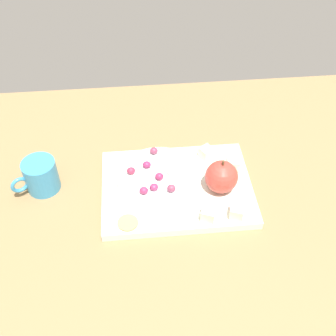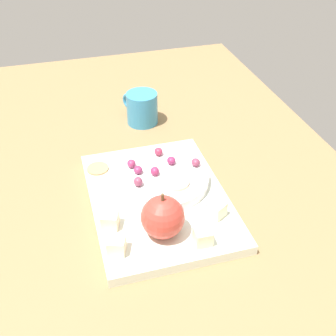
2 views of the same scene
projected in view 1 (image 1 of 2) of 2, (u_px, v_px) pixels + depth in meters
table at (161, 210)px, 92.85cm from camera, size 137.09×89.04×4.43cm
platter at (177, 188)px, 93.15cm from camera, size 32.59×24.03×1.87cm
serving_dish at (157, 179)px, 92.47cm from camera, size 18.27×18.27×1.98cm
apple_whole at (221, 177)px, 89.38cm from camera, size 7.10×7.10×7.10cm
apple_stem at (223, 163)px, 86.42cm from camera, size 0.50×0.50×1.20cm
cheese_cube_0 at (237, 212)px, 85.52cm from camera, size 3.48×3.48×2.72cm
cheese_cube_1 at (206, 153)px, 97.72cm from camera, size 3.74×3.74×2.72cm
cheese_cube_2 at (208, 214)px, 85.14cm from camera, size 3.53×3.53×2.72cm
cheese_cube_3 at (233, 165)px, 95.03cm from camera, size 2.79×2.79×2.72cm
cracker_0 at (128, 223)px, 85.07cm from camera, size 4.22×4.22×0.40cm
grape_0 at (131, 171)px, 91.72cm from camera, size 1.82×1.64×1.57cm
grape_1 at (154, 187)px, 88.45cm from camera, size 1.82×1.64×1.47cm
grape_2 at (144, 189)px, 87.94cm from camera, size 1.82×1.64×1.56cm
grape_3 at (171, 189)px, 88.02cm from camera, size 1.82×1.64×1.69cm
grape_4 at (158, 177)px, 90.49cm from camera, size 1.82×1.64×1.60cm
grape_5 at (154, 151)px, 96.19cm from camera, size 1.82×1.64×1.53cm
grape_6 at (147, 165)px, 93.09cm from camera, size 1.82×1.64×1.50cm
apple_slice_0 at (174, 167)px, 93.14cm from camera, size 5.06×5.06×0.60cm
cup at (41, 176)px, 91.86cm from camera, size 9.76×7.30×7.52cm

